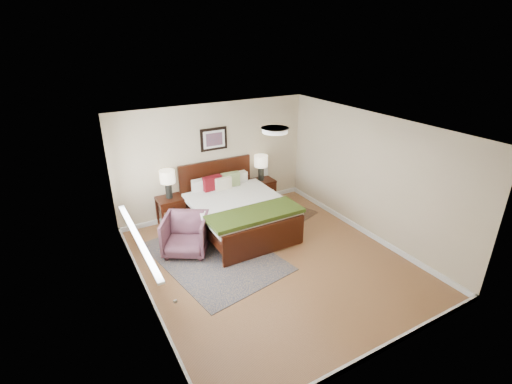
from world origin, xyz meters
TOP-DOWN VIEW (x-y plane):
  - floor at (0.00, 0.00)m, footprint 5.00×5.00m
  - back_wall at (0.00, 2.50)m, footprint 4.50×0.04m
  - front_wall at (0.00, -2.50)m, footprint 4.50×0.04m
  - left_wall at (-2.25, 0.00)m, footprint 0.04×5.00m
  - right_wall at (2.25, 0.00)m, footprint 0.04×5.00m
  - ceiling at (0.00, 0.00)m, footprint 4.50×5.00m
  - window at (-2.20, 0.70)m, footprint 0.11×2.72m
  - door at (-2.23, -1.75)m, footprint 0.06×1.00m
  - ceil_fixture at (0.00, 0.00)m, footprint 0.44×0.44m
  - bed at (-0.01, 1.39)m, footprint 1.85×2.26m
  - wall_art at (-0.01, 2.47)m, footprint 0.62×0.05m
  - nightstand_left at (-1.16, 2.25)m, footprint 0.54×0.49m
  - nightstand_right at (1.07, 2.26)m, footprint 0.62×0.46m
  - lamp_left at (-1.16, 2.27)m, footprint 0.31×0.31m
  - lamp_right at (1.07, 2.27)m, footprint 0.31×0.31m
  - armchair at (-1.25, 1.09)m, footprint 1.11×1.11m
  - rug_persian at (-0.85, 0.68)m, footprint 2.25×2.87m
  - rug_navy at (1.48, 1.56)m, footprint 1.02×1.24m

SIDE VIEW (x-z plane):
  - floor at x=0.00m, z-range 0.00..0.00m
  - rug_persian at x=-0.85m, z-range 0.00..0.01m
  - rug_navy at x=1.48m, z-range 0.00..0.01m
  - nightstand_right at x=1.07m, z-range 0.06..0.68m
  - armchair at x=-1.25m, z-range 0.00..0.74m
  - nightstand_left at x=-1.16m, z-range 0.20..0.85m
  - bed at x=-0.01m, z-range -0.05..1.17m
  - lamp_right at x=1.07m, z-range 0.73..1.34m
  - lamp_left at x=-1.16m, z-range 0.76..1.37m
  - door at x=-2.23m, z-range -0.02..2.16m
  - back_wall at x=0.00m, z-range 0.00..2.50m
  - front_wall at x=0.00m, z-range 0.00..2.50m
  - left_wall at x=-2.25m, z-range 0.00..2.50m
  - right_wall at x=2.25m, z-range 0.00..2.50m
  - window at x=-2.20m, z-range 0.72..2.04m
  - wall_art at x=-0.01m, z-range 1.47..1.97m
  - ceil_fixture at x=0.00m, z-range 2.43..2.50m
  - ceiling at x=0.00m, z-range 2.49..2.51m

